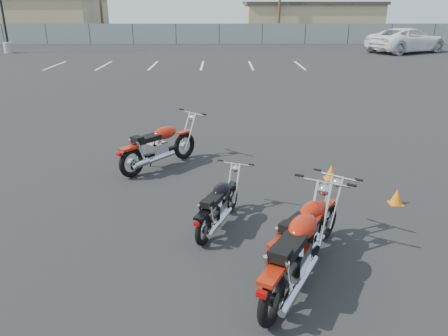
{
  "coord_description": "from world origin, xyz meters",
  "views": [
    {
      "loc": [
        0.14,
        -7.2,
        3.62
      ],
      "look_at": [
        0.2,
        0.6,
        0.65
      ],
      "focal_mm": 35.0,
      "sensor_mm": 36.0,
      "label": 1
    }
  ],
  "objects_px": {
    "motorcycle_rear_red": "(297,253)",
    "motorcycle_front_red": "(159,146)",
    "motorcycle_third_red": "(306,230)",
    "motorcycle_second_black": "(218,205)",
    "white_van": "(408,33)"
  },
  "relations": [
    {
      "from": "motorcycle_front_red",
      "to": "motorcycle_rear_red",
      "type": "distance_m",
      "value": 5.2
    },
    {
      "from": "white_van",
      "to": "motorcycle_second_black",
      "type": "bearing_deg",
      "value": 125.27
    },
    {
      "from": "motorcycle_third_red",
      "to": "motorcycle_rear_red",
      "type": "bearing_deg",
      "value": -109.8
    },
    {
      "from": "motorcycle_rear_red",
      "to": "motorcycle_third_red",
      "type": "bearing_deg",
      "value": 70.2
    },
    {
      "from": "motorcycle_front_red",
      "to": "motorcycle_rear_red",
      "type": "xyz_separation_m",
      "value": [
        2.42,
        -4.61,
        0.01
      ]
    },
    {
      "from": "motorcycle_front_red",
      "to": "motorcycle_second_black",
      "type": "distance_m",
      "value": 3.21
    },
    {
      "from": "motorcycle_third_red",
      "to": "motorcycle_rear_red",
      "type": "xyz_separation_m",
      "value": [
        -0.26,
        -0.72,
        0.06
      ]
    },
    {
      "from": "motorcycle_front_red",
      "to": "white_van",
      "type": "xyz_separation_m",
      "value": [
        15.72,
        25.04,
        0.91
      ]
    },
    {
      "from": "motorcycle_front_red",
      "to": "white_van",
      "type": "height_order",
      "value": "white_van"
    },
    {
      "from": "motorcycle_second_black",
      "to": "motorcycle_front_red",
      "type": "bearing_deg",
      "value": 115.42
    },
    {
      "from": "motorcycle_third_red",
      "to": "motorcycle_second_black",
      "type": "bearing_deg",
      "value": 142.7
    },
    {
      "from": "motorcycle_third_red",
      "to": "white_van",
      "type": "xyz_separation_m",
      "value": [
        13.04,
        28.93,
        0.95
      ]
    },
    {
      "from": "motorcycle_rear_red",
      "to": "motorcycle_front_red",
      "type": "bearing_deg",
      "value": 117.71
    },
    {
      "from": "motorcycle_front_red",
      "to": "motorcycle_third_red",
      "type": "height_order",
      "value": "motorcycle_front_red"
    },
    {
      "from": "motorcycle_front_red",
      "to": "motorcycle_second_black",
      "type": "bearing_deg",
      "value": -64.58
    }
  ]
}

